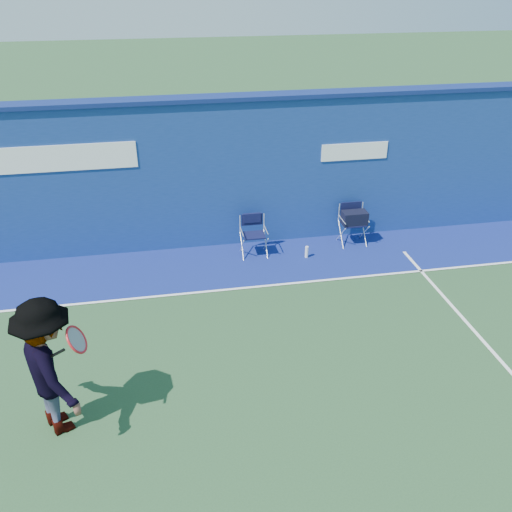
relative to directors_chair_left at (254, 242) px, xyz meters
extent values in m
plane|color=#254727|center=(-1.41, -4.47, -0.28)|extent=(80.00, 80.00, 0.00)
cube|color=navy|center=(-1.41, 0.73, 1.22)|extent=(24.00, 0.40, 3.00)
cube|color=navy|center=(-1.41, 0.73, 2.76)|extent=(24.00, 0.50, 0.08)
cube|color=white|center=(-4.41, 0.52, 1.82)|extent=(4.50, 0.02, 0.50)
cube|color=white|center=(2.19, 0.52, 1.62)|extent=(1.40, 0.02, 0.35)
cube|color=navy|center=(-1.41, -0.37, -0.27)|extent=(24.00, 1.80, 0.01)
cube|color=white|center=(-1.41, -1.27, -0.26)|extent=(24.00, 0.06, 0.01)
cube|color=#0E1033|center=(0.00, -0.02, 0.17)|extent=(0.44, 0.37, 0.03)
cube|color=silver|center=(0.00, 0.20, 0.35)|extent=(0.49, 0.02, 0.36)
cube|color=#0E1033|center=(0.00, 0.20, 0.42)|extent=(0.44, 0.02, 0.25)
cube|color=#0E1033|center=(0.00, 0.20, 0.46)|extent=(0.36, 0.05, 0.20)
cube|color=#0E1033|center=(2.15, 0.12, 0.19)|extent=(0.45, 0.38, 0.03)
cube|color=silver|center=(2.15, 0.34, 0.38)|extent=(0.51, 0.02, 0.37)
cube|color=#0E1033|center=(2.15, 0.34, 0.45)|extent=(0.45, 0.02, 0.26)
cube|color=black|center=(2.15, 0.09, 0.33)|extent=(0.51, 0.30, 0.28)
cylinder|color=silver|center=(1.03, -0.32, -0.15)|extent=(0.07, 0.07, 0.25)
imported|color=#EA4738|center=(-3.27, -4.14, 0.68)|extent=(1.24, 1.42, 1.91)
torus|color=red|center=(-2.87, -4.26, 1.15)|extent=(0.25, 0.39, 0.34)
cylinder|color=gray|center=(-2.87, -4.26, 1.15)|extent=(0.20, 0.33, 0.27)
cylinder|color=black|center=(-3.16, -4.30, 0.98)|extent=(0.32, 0.08, 0.20)
camera|label=1|loc=(-1.70, -9.65, 5.07)|focal=38.00mm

